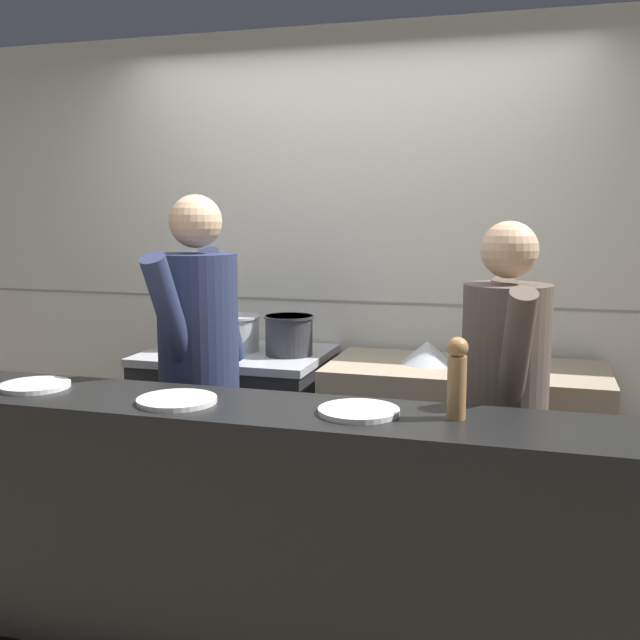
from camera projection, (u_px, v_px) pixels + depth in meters
ground_plane at (259, 630)px, 2.96m from camera, size 14.00×14.00×0.00m
wall_back_tiled at (347, 273)px, 4.07m from camera, size 8.00×0.06×2.60m
oven_range at (238, 436)px, 3.95m from camera, size 0.93×0.71×0.91m
prep_counter at (464, 458)px, 3.62m from camera, size 1.31×0.65×0.91m
pass_counter at (288, 546)px, 2.60m from camera, size 2.85×0.45×0.98m
stock_pot at (185, 326)px, 3.96m from camera, size 0.25×0.25×0.23m
sauce_pot at (236, 332)px, 3.90m from camera, size 0.26×0.26×0.18m
braising_pot at (289, 334)px, 3.78m from camera, size 0.25×0.25×0.20m
mixing_bowl_steel at (427, 352)px, 3.62m from camera, size 0.26×0.26×0.11m
plated_dish_main at (35, 386)px, 2.82m from camera, size 0.26×0.26×0.02m
plated_dish_appetiser at (177, 400)px, 2.60m from camera, size 0.28×0.28×0.02m
plated_dish_dessert at (359, 411)px, 2.46m from camera, size 0.27×0.27×0.02m
pepper_mill at (457, 376)px, 2.38m from camera, size 0.07×0.07×0.27m
chef_head_cook at (199, 371)px, 3.25m from camera, size 0.38×0.75×1.71m
chef_sous at (503, 410)px, 2.84m from camera, size 0.39×0.70×1.60m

